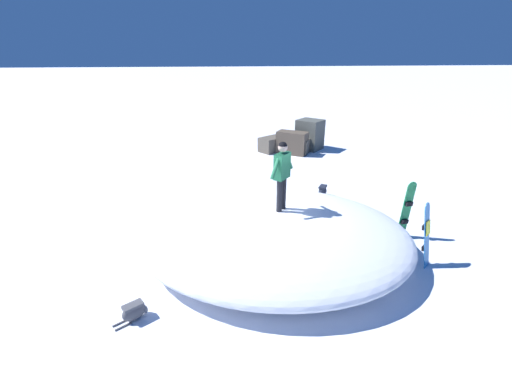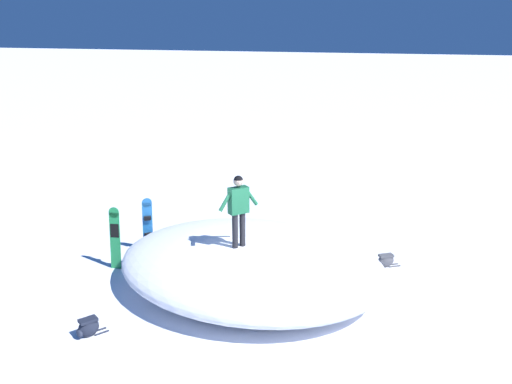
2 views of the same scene
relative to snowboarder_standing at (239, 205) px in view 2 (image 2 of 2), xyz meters
The scene contains 7 objects.
ground 2.22m from the snowboarder_standing, 65.76° to the left, with size 240.00×240.00×0.00m, color white.
snow_mound 1.60m from the snowboarder_standing, 141.69° to the left, with size 6.66×5.54×1.04m, color white.
snowboarder_standing is the anchor object (origin of this frame).
snowboard_primary_upright 3.62m from the snowboarder_standing, 90.05° to the right, with size 0.20×0.29×1.64m.
snowboard_secondary_upright 3.64m from the snowboarder_standing, 111.73° to the right, with size 0.38×0.38×1.58m.
backpack_near 4.19m from the snowboarder_standing, 34.70° to the right, with size 0.63×0.51×0.40m.
backpack_far 4.38m from the snowboarder_standing, 124.86° to the left, with size 0.50×0.64×0.35m.
Camera 2 is at (10.97, 3.52, 6.05)m, focal length 38.44 mm.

